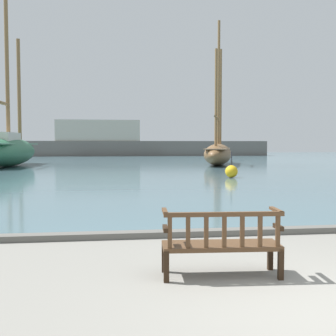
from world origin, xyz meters
TOP-DOWN VIEW (x-y plane):
  - ground_plane at (0.00, 0.00)m, footprint 160.00×160.00m
  - harbor_water at (0.00, 44.00)m, footprint 100.00×80.00m
  - quay_edge_kerb at (0.00, 3.85)m, footprint 40.00×0.30m
  - park_bench at (-0.84, 1.30)m, footprint 1.63×0.62m
  - sailboat_mid_port at (6.51, 30.22)m, footprint 5.04×11.29m
  - sailboat_far_port at (-10.47, 30.26)m, footprint 3.77×11.93m
  - channel_buoy at (3.81, 16.89)m, footprint 0.65×0.65m
  - far_breakwater at (-1.26, 58.89)m, footprint 42.50×2.40m

SIDE VIEW (x-z plane):
  - ground_plane at x=0.00m, z-range 0.00..0.00m
  - harbor_water at x=0.00m, z-range 0.00..0.08m
  - quay_edge_kerb at x=0.00m, z-range 0.00..0.12m
  - channel_buoy at x=3.81m, z-range -0.26..1.08m
  - park_bench at x=-0.84m, z-range 0.01..0.93m
  - sailboat_mid_port at x=6.51m, z-range -4.85..7.16m
  - sailboat_far_port at x=-10.47m, z-range -6.17..9.06m
  - far_breakwater at x=-1.26m, z-range -1.00..4.67m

